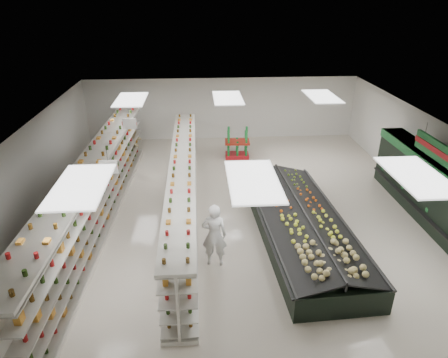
{
  "coord_description": "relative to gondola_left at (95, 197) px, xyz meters",
  "views": [
    {
      "loc": [
        -1.25,
        -12.42,
        7.23
      ],
      "look_at": [
        -0.41,
        0.18,
        1.24
      ],
      "focal_mm": 32.0,
      "sensor_mm": 36.0,
      "label": 1
    }
  ],
  "objects": [
    {
      "name": "produce_wall_case",
      "position": [
        11.26,
        -1.01,
        0.2
      ],
      "size": [
        0.93,
        8.0,
        2.2
      ],
      "color": "black",
      "rests_on": "floor"
    },
    {
      "name": "aisle_sign_near",
      "position": [
        0.93,
        -1.51,
        1.71
      ],
      "size": [
        0.52,
        0.06,
        0.75
      ],
      "color": "white",
      "rests_on": "ceiling"
    },
    {
      "name": "shopper_main",
      "position": [
        3.84,
        -2.45,
        -0.07
      ],
      "size": [
        0.77,
        0.56,
        1.95
      ],
      "primitive_type": "imported",
      "rotation": [
        0.0,
        0.0,
        3.01
      ],
      "color": "white",
      "rests_on": "floor"
    },
    {
      "name": "gondola_left",
      "position": [
        0.0,
        0.0,
        0.0
      ],
      "size": [
        1.45,
        13.16,
        2.28
      ],
      "rotation": [
        0.0,
        0.0,
        -0.04
      ],
      "color": "white",
      "rests_on": "floor"
    },
    {
      "name": "soda_endcap",
      "position": [
        5.28,
        5.66,
        -0.33
      ],
      "size": [
        1.18,
        0.84,
        1.47
      ],
      "rotation": [
        0.0,
        0.0,
        -0.05
      ],
      "color": "red",
      "rests_on": "floor"
    },
    {
      "name": "hortifruti_banner",
      "position": [
        10.98,
        -1.01,
        1.6
      ],
      "size": [
        0.12,
        3.2,
        0.95
      ],
      "color": "#1D6E31",
      "rests_on": "ceiling"
    },
    {
      "name": "shopper_background",
      "position": [
        0.53,
        5.49,
        -0.13
      ],
      "size": [
        0.95,
        1.05,
        1.84
      ],
      "primitive_type": "imported",
      "rotation": [
        0.0,
        0.0,
        0.99
      ],
      "color": "tan",
      "rests_on": "floor"
    },
    {
      "name": "gondola_center",
      "position": [
        2.9,
        0.38,
        -0.13
      ],
      "size": [
        0.91,
        11.57,
        2.0
      ],
      "rotation": [
        0.0,
        0.0,
        0.0
      ],
      "color": "white",
      "rests_on": "floor"
    },
    {
      "name": "wall_right",
      "position": [
        11.73,
        0.49,
        0.55
      ],
      "size": [
        0.02,
        16.0,
        3.2
      ],
      "primitive_type": "cube",
      "color": "white",
      "rests_on": "floor"
    },
    {
      "name": "ceiling",
      "position": [
        4.73,
        0.49,
        2.15
      ],
      "size": [
        14.0,
        16.0,
        0.02
      ],
      "primitive_type": "cube",
      "color": "white",
      "rests_on": "wall_back"
    },
    {
      "name": "aisle_sign_far",
      "position": [
        0.93,
        2.49,
        1.71
      ],
      "size": [
        0.52,
        0.06,
        0.75
      ],
      "color": "white",
      "rests_on": "ceiling"
    },
    {
      "name": "floor",
      "position": [
        4.73,
        0.49,
        -1.05
      ],
      "size": [
        16.0,
        16.0,
        0.0
      ],
      "primitive_type": "plane",
      "color": "beige",
      "rests_on": "ground"
    },
    {
      "name": "wall_back",
      "position": [
        4.73,
        8.49,
        0.55
      ],
      "size": [
        14.0,
        0.02,
        3.2
      ],
      "primitive_type": "cube",
      "color": "white",
      "rests_on": "floor"
    },
    {
      "name": "wall_left",
      "position": [
        -2.27,
        0.49,
        0.55
      ],
      "size": [
        0.02,
        16.0,
        3.2
      ],
      "primitive_type": "cube",
      "color": "white",
      "rests_on": "floor"
    },
    {
      "name": "produce_island",
      "position": [
        6.65,
        -1.28,
        -0.56
      ],
      "size": [
        2.96,
        7.29,
        1.07
      ],
      "rotation": [
        0.0,
        0.0,
        0.05
      ],
      "color": "black",
      "rests_on": "floor"
    }
  ]
}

